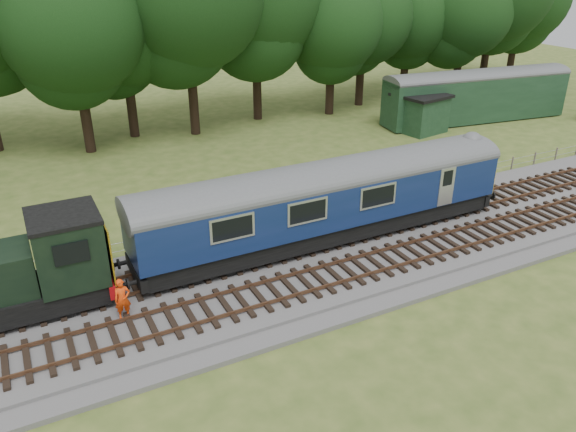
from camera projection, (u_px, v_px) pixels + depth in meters
ground at (368, 252)px, 26.09m from camera, size 120.00×120.00×0.00m
ballast at (368, 248)px, 26.02m from camera, size 70.00×7.00×0.35m
track_north at (351, 232)px, 27.04m from camera, size 67.20×2.40×0.21m
track_south at (389, 259)px, 24.63m from camera, size 67.20×2.40×0.21m
fence at (319, 215)px, 29.71m from camera, size 64.00×0.12×1.00m
tree_line at (207, 130)px, 43.77m from camera, size 70.00×8.00×18.00m
dmu_railcar at (327, 195)px, 25.51m from camera, size 18.05×2.86×3.88m
worker at (123, 299)px, 20.49m from camera, size 0.59×0.39×1.63m
parked_coach at (477, 93)px, 45.18m from camera, size 16.08×4.86×4.05m
shed at (420, 112)px, 42.92m from camera, size 4.07×4.07×2.89m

